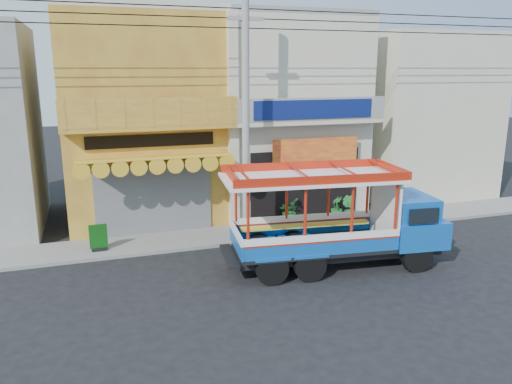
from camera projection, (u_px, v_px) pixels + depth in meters
The scene contains 12 objects.
ground at pixel (310, 272), 15.17m from camera, with size 90.00×90.00×0.00m, color black.
sidewalk at pixel (266, 231), 18.84m from camera, with size 30.00×2.00×0.12m, color slate.
shophouse_left at pixel (141, 117), 20.28m from camera, with size 6.00×7.50×8.24m.
shophouse_right at pixel (279, 113), 22.13m from camera, with size 6.00×6.75×8.24m.
party_pilaster at pixel (233, 125), 18.36m from camera, with size 0.35×0.30×8.00m, color beige.
filler_building_right at pixel (412, 115), 24.38m from camera, with size 6.00×6.00×7.60m, color beige.
utility_pole at pixel (250, 99), 16.73m from camera, with size 28.00×0.26×9.00m.
songthaew_truck at pixel (351, 219), 15.36m from camera, with size 7.00×2.94×3.17m.
green_sign at pixel (99, 240), 16.59m from camera, with size 0.59×0.28×0.90m.
potted_plant_a at pixel (289, 211), 19.67m from camera, with size 0.82×0.71×0.92m, color #1B6024.
potted_plant_b at pixel (349, 209), 19.68m from camera, with size 0.57×0.46×1.03m, color #1B6024.
potted_plant_c at pixel (337, 207), 20.24m from camera, with size 0.49×0.49×0.87m, color #1B6024.
Camera 1 is at (-6.04, -12.89, 6.03)m, focal length 35.00 mm.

